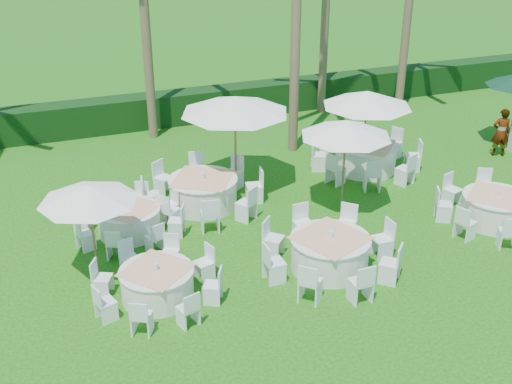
% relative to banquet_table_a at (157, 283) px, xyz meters
% --- Properties ---
extents(ground, '(120.00, 120.00, 0.00)m').
position_rel_banquet_table_a_xyz_m(ground, '(3.61, -0.82, -0.39)').
color(ground, '#10540E').
rests_on(ground, ground).
extents(hedge, '(34.00, 1.00, 1.20)m').
position_rel_banquet_table_a_xyz_m(hedge, '(3.61, 11.18, 0.21)').
color(hedge, black).
rests_on(hedge, ground).
extents(banquet_table_a, '(2.88, 2.88, 0.89)m').
position_rel_banquet_table_a_xyz_m(banquet_table_a, '(0.00, 0.00, 0.00)').
color(banquet_table_a, white).
rests_on(banquet_table_a, ground).
extents(banquet_table_b, '(3.36, 3.36, 1.01)m').
position_rel_banquet_table_a_xyz_m(banquet_table_b, '(4.15, -0.24, 0.06)').
color(banquet_table_b, white).
rests_on(banquet_table_b, ground).
extents(banquet_table_c, '(3.16, 3.16, 0.97)m').
position_rel_banquet_table_a_xyz_m(banquet_table_c, '(9.42, 0.26, 0.04)').
color(banquet_table_c, white).
rests_on(banquet_table_c, ground).
extents(banquet_table_d, '(2.88, 2.88, 0.90)m').
position_rel_banquet_table_a_xyz_m(banquet_table_d, '(-0.04, 3.15, 0.00)').
color(banquet_table_d, white).
rests_on(banquet_table_d, ground).
extents(banquet_table_e, '(3.47, 3.47, 1.04)m').
position_rel_banquet_table_a_xyz_m(banquet_table_e, '(2.24, 4.00, 0.07)').
color(banquet_table_e, white).
rests_on(banquet_table_e, ground).
extents(banquet_table_f, '(3.41, 3.41, 1.05)m').
position_rel_banquet_table_a_xyz_m(banquet_table_f, '(7.86, 4.63, 0.07)').
color(banquet_table_f, white).
rests_on(banquet_table_f, ground).
extents(umbrella_a, '(2.29, 2.29, 2.34)m').
position_rel_banquet_table_a_xyz_m(umbrella_a, '(-1.13, 1.45, 1.75)').
color(umbrella_a, brown).
rests_on(umbrella_a, ground).
extents(umbrella_b, '(2.53, 2.53, 2.66)m').
position_rel_banquet_table_a_xyz_m(umbrella_b, '(5.88, 2.47, 2.04)').
color(umbrella_b, brown).
rests_on(umbrella_b, ground).
extents(umbrella_c, '(3.23, 3.23, 2.87)m').
position_rel_banquet_table_a_xyz_m(umbrella_c, '(3.54, 4.91, 2.23)').
color(umbrella_c, brown).
rests_on(umbrella_c, ground).
extents(umbrella_d, '(2.77, 2.77, 2.74)m').
position_rel_banquet_table_a_xyz_m(umbrella_d, '(7.60, 4.37, 2.12)').
color(umbrella_d, brown).
rests_on(umbrella_d, ground).
extents(staff_person, '(0.71, 0.59, 1.67)m').
position_rel_banquet_table_a_xyz_m(staff_person, '(12.70, 4.11, 0.45)').
color(staff_person, gray).
rests_on(staff_person, ground).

